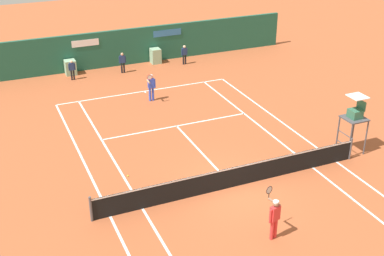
{
  "coord_description": "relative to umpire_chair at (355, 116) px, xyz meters",
  "views": [
    {
      "loc": [
        -8.81,
        -16.04,
        11.62
      ],
      "look_at": [
        -0.01,
        4.35,
        0.8
      ],
      "focal_mm": 47.93,
      "sensor_mm": 36.0,
      "label": 1
    }
  ],
  "objects": [
    {
      "name": "tennis_ball_mid_court",
      "position": [
        -10.3,
        1.99,
        -1.83
      ],
      "size": [
        0.07,
        0.07,
        0.07
      ],
      "primitive_type": "sphere",
      "color": "#CCE033",
      "rests_on": "ground_plane"
    },
    {
      "name": "sponsor_back_wall",
      "position": [
        -6.51,
        16.41,
        -0.66
      ],
      "size": [
        25.0,
        1.02,
        2.49
      ],
      "color": "#1E5642",
      "rests_on": "ground_plane"
    },
    {
      "name": "ball_kid_centre_post",
      "position": [
        -2.3,
        14.84,
        -1.08
      ],
      "size": [
        0.45,
        0.19,
        1.36
      ],
      "rotation": [
        0.0,
        0.0,
        3.14
      ],
      "color": "black",
      "rests_on": "ground_plane"
    },
    {
      "name": "player_near_side",
      "position": [
        -6.75,
        -4.13,
        -0.89
      ],
      "size": [
        0.51,
        0.78,
        1.83
      ],
      "rotation": [
        0.0,
        0.0,
        0.26
      ],
      "color": "red",
      "rests_on": "ground_plane"
    },
    {
      "name": "ball_kid_right_post",
      "position": [
        -6.72,
        14.84,
        -1.06
      ],
      "size": [
        0.46,
        0.21,
        1.38
      ],
      "rotation": [
        0.0,
        0.0,
        3.04
      ],
      "color": "black",
      "rests_on": "ground_plane"
    },
    {
      "name": "umpire_chair",
      "position": [
        0.0,
        0.0,
        0.0
      ],
      "size": [
        1.0,
        1.0,
        2.84
      ],
      "rotation": [
        0.0,
        0.0,
        1.57
      ],
      "color": "#47474C",
      "rests_on": "ground_plane"
    },
    {
      "name": "tennis_net",
      "position": [
        -6.49,
        -0.56,
        -1.35
      ],
      "size": [
        12.1,
        0.1,
        1.07
      ],
      "color": "#4C4C51",
      "rests_on": "ground_plane"
    },
    {
      "name": "player_on_baseline",
      "position": [
        -6.56,
        9.57,
        -0.9
      ],
      "size": [
        0.67,
        0.66,
        1.82
      ],
      "rotation": [
        0.0,
        0.0,
        3.08
      ],
      "color": "blue",
      "rests_on": "ground_plane"
    },
    {
      "name": "ball_kid_left_post",
      "position": [
        -10.05,
        14.84,
        -1.11
      ],
      "size": [
        0.44,
        0.18,
        1.31
      ],
      "rotation": [
        0.0,
        0.0,
        3.09
      ],
      "color": "black",
      "rests_on": "ground_plane"
    },
    {
      "name": "ground_plane",
      "position": [
        -6.49,
        0.01,
        -1.86
      ],
      "size": [
        80.0,
        80.0,
        0.01
      ],
      "color": "#A8512D"
    }
  ]
}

